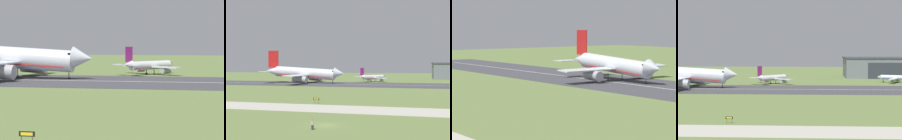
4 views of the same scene
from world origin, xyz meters
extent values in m
plane|color=olive|center=(0.00, 58.46, 0.00)|extent=(644.84, 644.84, 0.00)
cylinder|color=silver|center=(-50.40, 122.53, 6.05)|extent=(37.00, 6.75, 8.21)
cone|color=silver|center=(-29.31, 122.20, 6.05)|extent=(5.99, 6.27, 6.48)
cone|color=silver|center=(-72.41, 122.88, 7.16)|extent=(7.80, 5.68, 5.96)
cube|color=black|center=(-32.37, 122.25, 7.29)|extent=(1.20, 5.27, 0.50)
cube|color=red|center=(-50.40, 122.53, 4.35)|extent=(33.00, 6.38, 2.04)
cube|color=silver|center=(-49.90, 107.80, 4.97)|extent=(6.33, 23.35, 0.73)
cylinder|color=#A8A8B2|center=(-48.68, 109.64, 2.80)|extent=(8.29, 3.96, 4.27)
cube|color=silver|center=(-49.44, 137.24, 4.97)|extent=(6.33, 23.35, 0.73)
cylinder|color=#A8A8B2|center=(-48.28, 135.36, 2.80)|extent=(8.29, 3.96, 4.27)
cube|color=red|center=(-71.30, 122.86, 14.39)|extent=(6.72, 0.38, 10.50)
cube|color=silver|center=(-71.82, 115.05, 6.98)|extent=(6.03, 9.54, 0.24)
cube|color=silver|center=(-71.58, 130.68, 6.98)|extent=(6.03, 9.54, 0.24)
cylinder|color=black|center=(-33.29, 122.27, 1.48)|extent=(0.24, 0.24, 2.96)
cylinder|color=black|center=(-33.29, 122.27, 0.22)|extent=(0.84, 0.84, 0.44)
cylinder|color=black|center=(-50.23, 118.82, 1.48)|extent=(0.24, 0.24, 2.96)
cylinder|color=black|center=(-50.23, 118.82, 0.22)|extent=(0.84, 0.84, 0.44)
cylinder|color=black|center=(-50.11, 126.23, 1.48)|extent=(0.24, 0.24, 2.96)
cylinder|color=black|center=(-50.11, 126.23, 0.22)|extent=(0.84, 0.84, 0.44)
camera|label=1|loc=(7.23, -21.83, 10.84)|focal=85.00mm
camera|label=2|loc=(16.15, -52.37, 10.53)|focal=50.00mm
camera|label=3|loc=(102.33, -19.89, 21.69)|focal=85.00mm
camera|label=4|loc=(7.76, -67.50, 16.41)|focal=70.00mm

